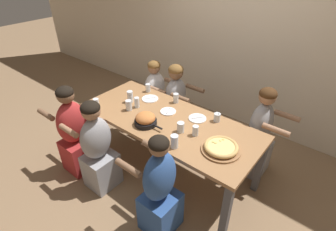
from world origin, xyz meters
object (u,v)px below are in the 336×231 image
skillet_bowl (146,120)px  drinking_glass_h (129,106)px  drinking_glass_b (130,97)px  empty_plate_a (197,118)px  drinking_glass_f (137,103)px  empty_plate_c (168,111)px  drinking_glass_e (176,99)px  diner_near_midright (160,190)px  diner_far_left (155,98)px  cocktail_glass_blue (217,118)px  diner_near_left (74,134)px  diner_far_right (259,136)px  drinking_glass_c (148,88)px  diner_near_midleft (98,149)px  drinking_glass_i (181,128)px  drinking_glass_d (195,131)px  empty_plate_b (150,99)px  drinking_glass_a (174,142)px  diner_far_midleft (176,104)px  drinking_glass_g (96,103)px  pizza_board_main (221,148)px

skillet_bowl → drinking_glass_h: bearing=165.6°
drinking_glass_b → skillet_bowl: bearing=-26.1°
empty_plate_a → drinking_glass_f: drinking_glass_f is taller
empty_plate_c → drinking_glass_e: 0.25m
diner_near_midright → diner_far_left: (-1.23, 1.33, -0.03)m
cocktail_glass_blue → diner_near_left: size_ratio=0.10×
diner_near_midright → diner_far_right: bearing=-16.1°
drinking_glass_c → diner_near_midleft: bearing=-80.4°
drinking_glass_i → diner_far_left: (-1.03, 0.76, -0.33)m
empty_plate_c → drinking_glass_d: (0.50, -0.17, 0.04)m
empty_plate_b → drinking_glass_e: 0.34m
drinking_glass_a → diner_far_left: bearing=138.7°
diner_far_midleft → drinking_glass_d: bearing=48.3°
empty_plate_c → diner_far_midleft: (-0.30, 0.54, -0.26)m
drinking_glass_a → drinking_glass_d: size_ratio=1.25×
drinking_glass_g → diner_near_midright: 1.36m
empty_plate_c → drinking_glass_d: 0.53m
drinking_glass_a → drinking_glass_d: 0.29m
empty_plate_b → drinking_glass_d: size_ratio=1.91×
skillet_bowl → diner_far_left: 1.16m
diner_near_midleft → diner_near_left: (-0.44, -0.00, 0.01)m
empty_plate_b → diner_near_left: diner_near_left is taller
drinking_glass_i → diner_far_right: bearing=52.9°
drinking_glass_e → drinking_glass_f: size_ratio=0.92×
empty_plate_a → drinking_glass_h: bearing=-154.6°
drinking_glass_b → diner_far_right: 1.60m
drinking_glass_c → diner_far_left: bearing=117.3°
empty_plate_c → drinking_glass_f: size_ratio=1.42×
drinking_glass_c → diner_near_midleft: size_ratio=0.10×
empty_plate_a → diner_far_left: bearing=156.6°
diner_far_midleft → drinking_glass_i: bearing=40.4°
drinking_glass_d → drinking_glass_h: 0.89m
drinking_glass_i → empty_plate_b: bearing=156.4°
drinking_glass_g → diner_far_left: 1.05m
drinking_glass_b → diner_near_midright: size_ratio=0.13×
diner_far_right → drinking_glass_b: bearing=-65.4°
drinking_glass_a → drinking_glass_f: 0.86m
drinking_glass_a → cocktail_glass_blue: bearing=82.1°
skillet_bowl → diner_near_midright: bearing=-37.6°
drinking_glass_c → empty_plate_b: bearing=-40.6°
pizza_board_main → cocktail_glass_blue: 0.50m
diner_near_midright → diner_near_midleft: 0.89m
diner_near_midright → drinking_glass_a: bearing=15.4°
diner_far_midleft → diner_near_midleft: size_ratio=0.98×
drinking_glass_c → drinking_glass_f: (0.17, -0.38, 0.01)m
cocktail_glass_blue → diner_far_right: bearing=42.3°
drinking_glass_c → drinking_glass_e: bearing=0.3°
diner_near_midright → cocktail_glass_blue: bearing=0.0°
empty_plate_c → drinking_glass_c: drinking_glass_c is taller
drinking_glass_c → diner_near_midright: diner_near_midright is taller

